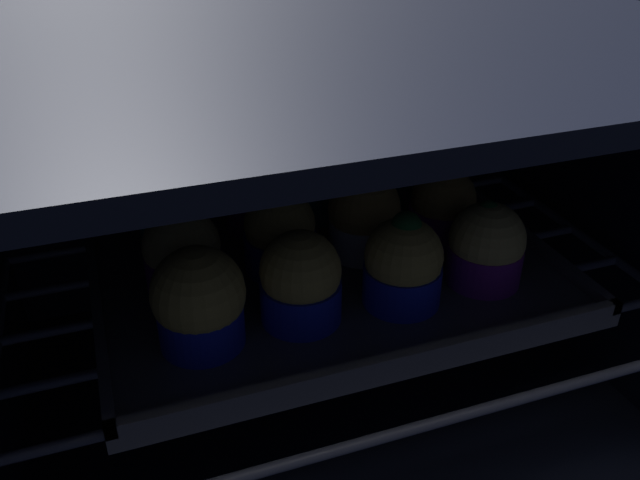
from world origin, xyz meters
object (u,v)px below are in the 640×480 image
Objects in this scene: muffin_row2_col1 at (257,196)px; muffin_row2_col3 at (404,174)px; muffin_row0_col1 at (301,280)px; muffin_row0_col2 at (403,265)px; muffin_row0_col0 at (199,302)px; muffin_row0_col3 at (486,247)px; muffin_row1_col1 at (280,234)px; baking_tray at (320,264)px; muffin_row1_col3 at (443,206)px; muffin_row2_col2 at (330,184)px; muffin_row1_col0 at (182,253)px; muffin_row1_col2 at (364,216)px; muffin_row2_col0 at (172,210)px.

muffin_row2_col1 is 15.46cm from muffin_row2_col3.
muffin_row0_col1 is 0.93× the size of muffin_row0_col2.
muffin_row0_col3 is (23.87, 0.32, -0.39)cm from muffin_row0_col0.
muffin_row0_col2 is at bearing -3.63° from muffin_row0_col1.
muffin_row0_col2 is 11.11cm from muffin_row1_col1.
muffin_row2_col1 is at bearing 62.00° from muffin_row0_col0.
baking_tray is 5.27× the size of muffin_row1_col3.
muffin_row1_col1 and muffin_row1_col3 have the same top height.
muffin_row0_col0 is 22.53cm from muffin_row2_col2.
muffin_row2_col3 is at bearing 89.78° from muffin_row0_col3.
muffin_row0_col3 is at bearing -45.38° from muffin_row2_col1.
muffin_row1_col0 is (-7.71, 7.37, -0.24)cm from muffin_row0_col1.
muffin_row2_col3 is at bearing -0.24° from muffin_row2_col1.
muffin_row0_col0 is 1.03× the size of muffin_row1_col0.
muffin_row0_col3 reaches higher than baking_tray.
muffin_row0_col3 is 1.02× the size of muffin_row2_col2.
muffin_row2_col1 is at bearing 115.24° from muffin_row0_col2.
muffin_row1_col2 is at bearing -45.57° from muffin_row2_col1.
muffin_row0_col0 is 0.97× the size of muffin_row0_col2.
muffin_row0_col1 is 1.02× the size of muffin_row1_col1.
muffin_row0_col2 reaches higher than baking_tray.
muffin_row1_col1 is 0.98× the size of muffin_row2_col0.
muffin_row1_col3 is (16.30, 7.65, -0.23)cm from muffin_row0_col1.
baking_tray is 5.35cm from muffin_row1_col1.
muffin_row2_col0 is 1.04× the size of muffin_row2_col2.
muffin_row0_col2 is at bearing -176.53° from muffin_row0_col3.
muffin_row0_col2 is 17.78cm from muffin_row2_col1.
muffin_row1_col3 is 11.39cm from muffin_row2_col2.
baking_tray is at bearing -65.67° from muffin_row2_col1.
baking_tray is at bearing 60.78° from muffin_row0_col1.
muffin_row1_col2 is 1.03× the size of muffin_row1_col3.
baking_tray is at bearing 179.96° from muffin_row1_col3.
muffin_row2_col2 is (15.52, 0.40, -0.10)cm from muffin_row2_col0.
muffin_row1_col2 is at bearing 1.40° from muffin_row1_col1.
muffin_row1_col1 is at bearing 43.22° from muffin_row0_col0.
muffin_row2_col3 is at bearing 63.80° from muffin_row0_col2.
muffin_row1_col1 is 8.05cm from muffin_row2_col1.
muffin_row1_col0 is at bearing -179.35° from muffin_row1_col3.
muffin_row2_col0 reaches higher than baking_tray.
muffin_row1_col0 reaches higher than muffin_row0_col1.
muffin_row0_col1 is at bearing -137.55° from muffin_row1_col2.
muffin_row1_col2 reaches higher than muffin_row1_col1.
muffin_row1_col0 reaches higher than muffin_row1_col1.
muffin_row0_col3 is at bearing -32.97° from muffin_row2_col0.
muffin_row1_col0 is at bearing -178.66° from baking_tray.
muffin_row0_col3 is at bearing -33.08° from baking_tray.
muffin_row1_col0 is at bearing -135.82° from muffin_row2_col1.
muffin_row2_col1 is (-15.40, 15.61, -0.03)cm from muffin_row0_col3.
muffin_row1_col3 is 1.01× the size of muffin_row2_col1.
muffin_row2_col2 is at bearing 45.12° from muffin_row0_col0.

